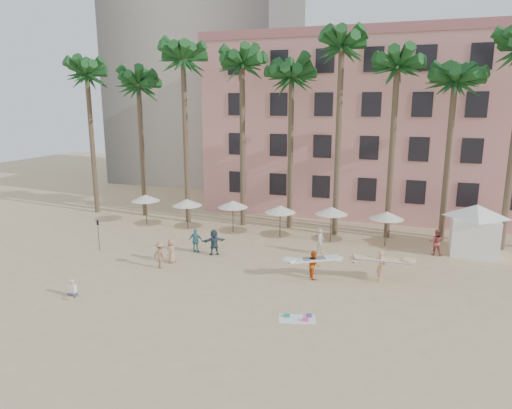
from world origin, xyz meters
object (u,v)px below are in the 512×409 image
at_px(pink_hotel, 397,127).
at_px(carrier_white, 314,264).
at_px(cabana, 475,225).
at_px(carrier_yellow, 381,264).

relative_size(pink_hotel, carrier_white, 11.49).
height_order(pink_hotel, cabana, pink_hotel).
bearing_deg(carrier_yellow, pink_hotel, 90.22).
relative_size(carrier_yellow, carrier_white, 1.09).
relative_size(pink_hotel, carrier_yellow, 10.50).
xyz_separation_m(carrier_yellow, carrier_white, (-3.84, -0.83, -0.13)).
relative_size(pink_hotel, cabana, 7.49).
bearing_deg(pink_hotel, cabana, -65.65).
height_order(pink_hotel, carrier_yellow, pink_hotel).
bearing_deg(carrier_white, cabana, 40.11).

